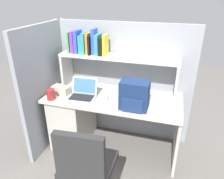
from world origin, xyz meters
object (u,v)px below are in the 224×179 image
at_px(paper_cup, 165,104).
at_px(tissue_box, 61,90).
at_px(backpack, 134,96).
at_px(snack_canister, 51,94).
at_px(laptop, 83,93).
at_px(office_chair, 87,174).
at_px(computer_mouse, 105,98).

distance_m(paper_cup, tissue_box, 1.24).
distance_m(backpack, snack_canister, 0.97).
distance_m(laptop, snack_canister, 0.37).
relative_size(backpack, tissue_box, 1.41).
height_order(backpack, paper_cup, backpack).
xyz_separation_m(laptop, office_chair, (0.37, -0.79, -0.39)).
height_order(laptop, office_chair, laptop).
bearing_deg(paper_cup, backpack, -159.56).
distance_m(snack_canister, office_chair, 1.02).
bearing_deg(paper_cup, laptop, -177.87).
bearing_deg(computer_mouse, snack_canister, -173.15).
height_order(laptop, computer_mouse, laptop).
relative_size(backpack, snack_canister, 2.50).
relative_size(laptop, office_chair, 0.35).
bearing_deg(computer_mouse, paper_cup, -10.61).
bearing_deg(laptop, computer_mouse, 6.97).
distance_m(backpack, tissue_box, 0.93).
distance_m(tissue_box, office_chair, 1.10).
bearing_deg(paper_cup, office_chair, -125.15).
distance_m(computer_mouse, office_chair, 0.90).
bearing_deg(office_chair, computer_mouse, -87.95).
distance_m(laptop, paper_cup, 0.95).
bearing_deg(backpack, tissue_box, 174.31).
xyz_separation_m(laptop, computer_mouse, (0.27, 0.03, -0.03)).
bearing_deg(snack_canister, tissue_box, 76.03).
bearing_deg(tissue_box, snack_canister, -94.77).
relative_size(computer_mouse, paper_cup, 1.21).
relative_size(computer_mouse, snack_canister, 0.84).
xyz_separation_m(laptop, tissue_box, (-0.29, 0.01, -0.00)).
bearing_deg(laptop, snack_canister, -154.49).
height_order(backpack, computer_mouse, backpack).
xyz_separation_m(computer_mouse, tissue_box, (-0.56, -0.02, 0.03)).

